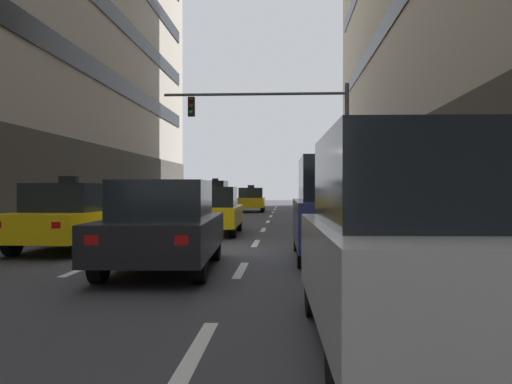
{
  "coord_description": "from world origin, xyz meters",
  "views": [
    {
      "loc": [
        2.38,
        -13.06,
        1.54
      ],
      "look_at": [
        0.26,
        24.67,
        1.32
      ],
      "focal_mm": 37.48,
      "sensor_mm": 36.0,
      "label": 1
    }
  ],
  "objects_px": {
    "taxi_driving_2": "(251,200)",
    "taxi_driving_5": "(196,201)",
    "car_parked_1": "(339,209)",
    "traffic_signal_0": "(289,126)",
    "taxi_driving_0": "(71,217)",
    "car_parked_0": "(407,242)",
    "car_driving_1": "(164,226)",
    "car_driving_4": "(143,207)",
    "taxi_driving_6": "(215,195)",
    "taxi_driving_3": "(213,211)"
  },
  "relations": [
    {
      "from": "car_parked_0",
      "to": "taxi_driving_3",
      "type": "bearing_deg",
      "value": 105.88
    },
    {
      "from": "car_parked_0",
      "to": "car_parked_1",
      "type": "bearing_deg",
      "value": 90.0
    },
    {
      "from": "taxi_driving_2",
      "to": "traffic_signal_0",
      "type": "xyz_separation_m",
      "value": [
        2.5,
        -12.94,
        3.45
      ]
    },
    {
      "from": "car_driving_1",
      "to": "car_parked_0",
      "type": "xyz_separation_m",
      "value": [
        3.45,
        -4.75,
        0.2
      ]
    },
    {
      "from": "taxi_driving_2",
      "to": "taxi_driving_5",
      "type": "height_order",
      "value": "taxi_driving_5"
    },
    {
      "from": "taxi_driving_5",
      "to": "taxi_driving_0",
      "type": "bearing_deg",
      "value": -90.26
    },
    {
      "from": "car_driving_1",
      "to": "taxi_driving_5",
      "type": "distance_m",
      "value": 21.77
    },
    {
      "from": "car_driving_4",
      "to": "traffic_signal_0",
      "type": "xyz_separation_m",
      "value": [
        5.69,
        2.61,
        3.43
      ]
    },
    {
      "from": "car_driving_1",
      "to": "taxi_driving_6",
      "type": "relative_size",
      "value": 1.03
    },
    {
      "from": "taxi_driving_2",
      "to": "car_parked_1",
      "type": "distance_m",
      "value": 24.42
    },
    {
      "from": "car_driving_4",
      "to": "car_parked_0",
      "type": "distance_m",
      "value": 16.65
    },
    {
      "from": "car_driving_4",
      "to": "car_parked_1",
      "type": "bearing_deg",
      "value": -52.14
    },
    {
      "from": "car_driving_4",
      "to": "traffic_signal_0",
      "type": "distance_m",
      "value": 7.13
    },
    {
      "from": "taxi_driving_3",
      "to": "car_parked_1",
      "type": "relative_size",
      "value": 0.94
    },
    {
      "from": "car_driving_1",
      "to": "car_driving_4",
      "type": "relative_size",
      "value": 1.02
    },
    {
      "from": "taxi_driving_6",
      "to": "car_parked_0",
      "type": "distance_m",
      "value": 35.35
    },
    {
      "from": "car_parked_1",
      "to": "car_driving_1",
      "type": "bearing_deg",
      "value": -151.55
    },
    {
      "from": "taxi_driving_3",
      "to": "traffic_signal_0",
      "type": "relative_size",
      "value": 0.54
    },
    {
      "from": "car_driving_4",
      "to": "car_parked_0",
      "type": "bearing_deg",
      "value": -66.26
    },
    {
      "from": "taxi_driving_0",
      "to": "taxi_driving_2",
      "type": "height_order",
      "value": "taxi_driving_0"
    },
    {
      "from": "car_driving_4",
      "to": "car_parked_0",
      "type": "relative_size",
      "value": 1.04
    },
    {
      "from": "car_driving_4",
      "to": "taxi_driving_6",
      "type": "relative_size",
      "value": 1.01
    },
    {
      "from": "car_driving_1",
      "to": "taxi_driving_5",
      "type": "xyz_separation_m",
      "value": [
        -3.03,
        21.55,
        -0.02
      ]
    },
    {
      "from": "taxi_driving_3",
      "to": "car_parked_0",
      "type": "distance_m",
      "value": 13.29
    },
    {
      "from": "taxi_driving_5",
      "to": "car_parked_1",
      "type": "bearing_deg",
      "value": -71.77
    },
    {
      "from": "taxi_driving_3",
      "to": "car_driving_1",
      "type": "bearing_deg",
      "value": -88.7
    },
    {
      "from": "taxi_driving_5",
      "to": "car_driving_1",
      "type": "bearing_deg",
      "value": -81.99
    },
    {
      "from": "car_driving_1",
      "to": "traffic_signal_0",
      "type": "relative_size",
      "value": 0.58
    },
    {
      "from": "car_driving_1",
      "to": "taxi_driving_5",
      "type": "height_order",
      "value": "taxi_driving_5"
    },
    {
      "from": "taxi_driving_2",
      "to": "car_driving_4",
      "type": "relative_size",
      "value": 0.96
    },
    {
      "from": "taxi_driving_2",
      "to": "car_driving_4",
      "type": "distance_m",
      "value": 15.87
    },
    {
      "from": "taxi_driving_0",
      "to": "taxi_driving_5",
      "type": "distance_m",
      "value": 18.32
    },
    {
      "from": "taxi_driving_6",
      "to": "car_driving_4",
      "type": "bearing_deg",
      "value": -90.68
    },
    {
      "from": "taxi_driving_3",
      "to": "car_parked_1",
      "type": "distance_m",
      "value": 7.16
    },
    {
      "from": "car_driving_4",
      "to": "traffic_signal_0",
      "type": "relative_size",
      "value": 0.56
    },
    {
      "from": "car_parked_1",
      "to": "traffic_signal_0",
      "type": "xyz_separation_m",
      "value": [
        -1.01,
        11.23,
        3.14
      ]
    },
    {
      "from": "taxi_driving_0",
      "to": "taxi_driving_2",
      "type": "bearing_deg",
      "value": 82.36
    },
    {
      "from": "taxi_driving_2",
      "to": "car_driving_1",
      "type": "bearing_deg",
      "value": -89.87
    },
    {
      "from": "taxi_driving_3",
      "to": "taxi_driving_2",
      "type": "bearing_deg",
      "value": 89.6
    },
    {
      "from": "car_driving_1",
      "to": "traffic_signal_0",
      "type": "distance_m",
      "value": 13.75
    },
    {
      "from": "taxi_driving_0",
      "to": "taxi_driving_5",
      "type": "relative_size",
      "value": 1.02
    },
    {
      "from": "taxi_driving_5",
      "to": "taxi_driving_2",
      "type": "bearing_deg",
      "value": 56.44
    },
    {
      "from": "car_driving_1",
      "to": "traffic_signal_0",
      "type": "height_order",
      "value": "traffic_signal_0"
    },
    {
      "from": "taxi_driving_0",
      "to": "car_parked_0",
      "type": "distance_m",
      "value": 10.34
    },
    {
      "from": "taxi_driving_2",
      "to": "car_driving_4",
      "type": "height_order",
      "value": "taxi_driving_2"
    },
    {
      "from": "taxi_driving_2",
      "to": "car_parked_0",
      "type": "xyz_separation_m",
      "value": [
        3.51,
        -30.79,
        0.23
      ]
    },
    {
      "from": "taxi_driving_2",
      "to": "taxi_driving_5",
      "type": "bearing_deg",
      "value": -123.56
    },
    {
      "from": "taxi_driving_5",
      "to": "car_parked_1",
      "type": "xyz_separation_m",
      "value": [
        6.48,
        -19.68,
        0.29
      ]
    },
    {
      "from": "car_driving_1",
      "to": "car_driving_4",
      "type": "height_order",
      "value": "car_driving_1"
    },
    {
      "from": "taxi_driving_0",
      "to": "car_parked_0",
      "type": "relative_size",
      "value": 1.05
    }
  ]
}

